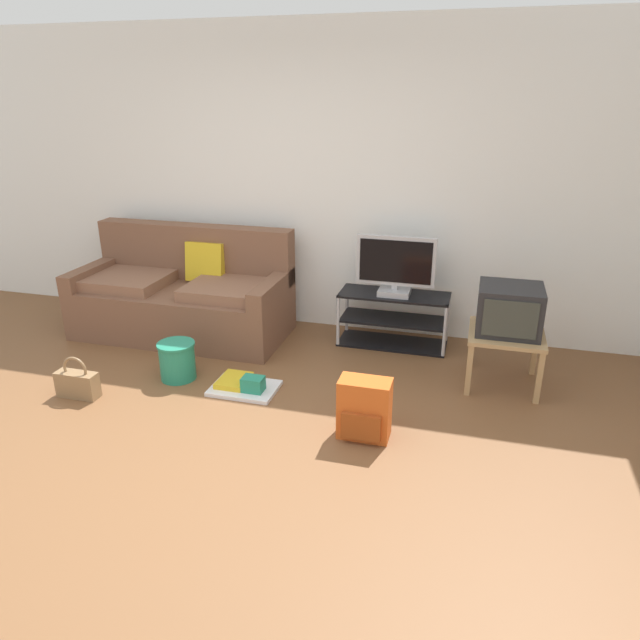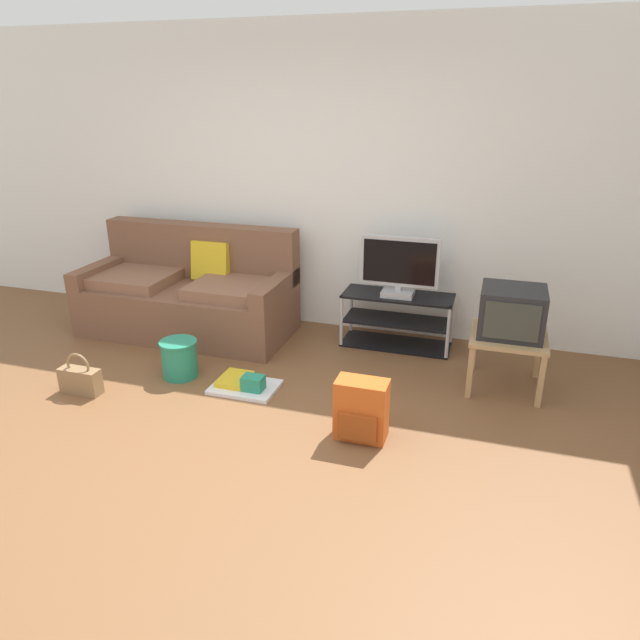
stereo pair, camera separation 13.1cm
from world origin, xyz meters
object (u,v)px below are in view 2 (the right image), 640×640
couch (190,295)px  handbag (80,379)px  flat_tv (399,267)px  side_table (508,342)px  cleaning_bucket (179,358)px  floor_tray (244,384)px  tv_stand (397,320)px  backpack (361,410)px  crt_tv (512,312)px

couch → handbag: bearing=-97.4°
flat_tv → side_table: flat_tv is taller
cleaning_bucket → floor_tray: 0.59m
side_table → handbag: 3.21m
couch → cleaning_bucket: couch is taller
tv_stand → backpack: (0.05, -1.54, -0.04)m
flat_tv → side_table: (0.93, -0.52, -0.36)m
handbag → cleaning_bucket: size_ratio=1.07×
floor_tray → flat_tv: bearing=50.2°
tv_stand → floor_tray: (-0.95, -1.17, -0.20)m
handbag → floor_tray: size_ratio=0.65×
crt_tv → backpack: size_ratio=1.13×
flat_tv → handbag: size_ratio=2.08×
tv_stand → flat_tv: 0.49m
crt_tv → cleaning_bucket: 2.56m
flat_tv → crt_tv: 1.06m
crt_tv → side_table: bearing=-90.0°
flat_tv → floor_tray: bearing=-129.8°
backpack → handbag: (-2.14, -0.04, -0.09)m
flat_tv → handbag: (-2.09, -1.56, -0.62)m
cleaning_bucket → floor_tray: bearing=-4.8°
couch → floor_tray: 1.38m
side_table → floor_tray: size_ratio=1.11×
backpack → cleaning_bucket: size_ratio=1.35×
side_table → backpack: bearing=-131.1°
backpack → cleaning_bucket: bearing=139.6°
tv_stand → crt_tv: size_ratio=2.08×
flat_tv → couch: bearing=-174.1°
crt_tv → handbag: 3.24m
cleaning_bucket → couch: bearing=113.5°
side_table → backpack: (-0.88, -1.00, -0.17)m
side_table → backpack: side_table is taller
handbag → flat_tv: bearing=36.8°
side_table → floor_tray: bearing=-161.5°
couch → crt_tv: 2.87m
side_table → handbag: bearing=-160.9°
cleaning_bucket → floor_tray: cleaning_bucket is taller
couch → crt_tv: bearing=-6.1°
couch → flat_tv: (1.91, 0.20, 0.38)m
flat_tv → handbag: flat_tv is taller
handbag → floor_tray: 1.22m
handbag → cleaning_bucket: 0.74m
floor_tray → tv_stand: bearing=50.8°
flat_tv → backpack: flat_tv is taller
flat_tv → floor_tray: 1.64m
handbag → cleaning_bucket: (0.57, 0.47, 0.05)m
side_table → floor_tray: side_table is taller
flat_tv → crt_tv: bearing=-28.3°
side_table → cleaning_bucket: bearing=-166.7°
flat_tv → floor_tray: flat_tv is taller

